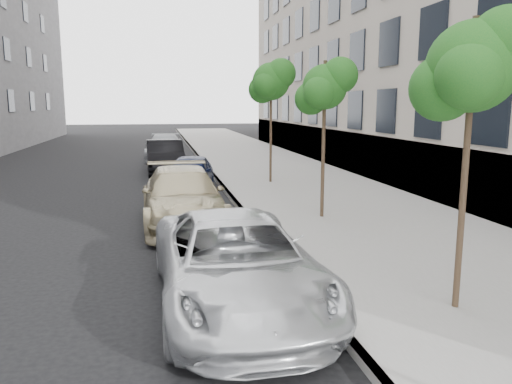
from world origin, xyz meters
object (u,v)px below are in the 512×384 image
object	(u,v)px
sedan_rear	(165,147)
sedan_blue	(190,173)
sedan_black	(165,157)
tree_near	(474,67)
tree_far	(272,81)
suv	(183,197)
minivan	(236,263)
tree_mid	(326,87)

from	to	relation	value
sedan_rear	sedan_blue	bearing A→B (deg)	-82.54
sedan_blue	sedan_black	distance (m)	5.33
sedan_rear	tree_near	bearing A→B (deg)	-76.48
tree_far	suv	world-z (taller)	tree_far
tree_near	minivan	size ratio (longest dim) A/B	0.84
tree_near	tree_far	size ratio (longest dim) A/B	0.92
suv	sedan_rear	world-z (taller)	suv
suv	sedan_blue	xyz separation A→B (m)	(0.57, 5.26, -0.08)
minivan	sedan_rear	xyz separation A→B (m)	(-0.74, 22.21, 0.01)
tree_far	sedan_black	size ratio (longest dim) A/B	1.02
tree_far	minivan	xyz separation A→B (m)	(-3.35, -12.01, -3.41)
tree_mid	minivan	bearing A→B (deg)	-121.29
tree_near	sedan_blue	xyz separation A→B (m)	(-3.33, 12.16, -3.12)
suv	sedan_rear	distance (m)	16.30
sedan_black	suv	bearing A→B (deg)	-90.34
tree_mid	sedan_blue	distance (m)	7.23
sedan_rear	tree_far	bearing A→B (deg)	-64.64
tree_mid	tree_near	bearing A→B (deg)	-90.00
tree_near	sedan_blue	size ratio (longest dim) A/B	1.11
tree_near	sedan_blue	distance (m)	12.99
suv	minivan	bearing A→B (deg)	-85.92
minivan	sedan_rear	size ratio (longest dim) A/B	1.03
tree_far	sedan_blue	bearing A→B (deg)	-165.85
tree_near	suv	world-z (taller)	tree_near
minivan	sedan_blue	xyz separation A→B (m)	(0.02, 11.17, -0.05)
tree_mid	sedan_blue	size ratio (longest dim) A/B	1.08
tree_mid	sedan_black	xyz separation A→B (m)	(-4.17, 10.92, -2.94)
tree_mid	tree_far	xyz separation A→B (m)	(0.00, 6.50, 0.43)
tree_mid	tree_far	distance (m)	6.51
tree_mid	sedan_rear	xyz separation A→B (m)	(-4.08, 16.70, -2.97)
sedan_black	tree_near	bearing A→B (deg)	-78.38
tree_far	suv	size ratio (longest dim) A/B	0.93
sedan_blue	suv	bearing A→B (deg)	-86.55
tree_near	suv	xyz separation A→B (m)	(-3.89, 6.90, -3.04)
tree_far	tree_near	bearing A→B (deg)	-90.00
minivan	suv	size ratio (longest dim) A/B	1.01
minivan	sedan_blue	world-z (taller)	minivan
minivan	sedan_blue	size ratio (longest dim) A/B	1.32
sedan_blue	sedan_rear	xyz separation A→B (m)	(-0.76, 11.04, 0.07)
minivan	sedan_rear	distance (m)	22.22
minivan	sedan_black	distance (m)	16.45
minivan	sedan_black	bearing A→B (deg)	91.65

